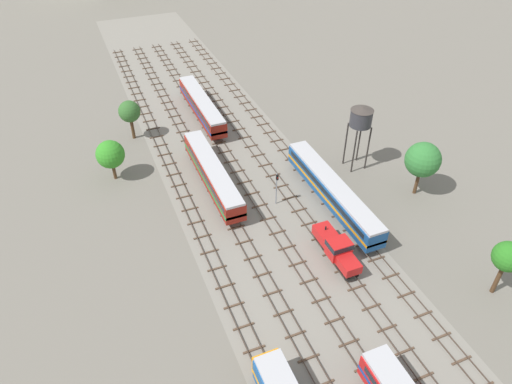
{
  "coord_description": "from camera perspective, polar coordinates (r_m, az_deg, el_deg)",
  "views": [
    {
      "loc": [
        -19.49,
        6.25,
        41.8
      ],
      "look_at": [
        0.0,
        53.92,
        1.5
      ],
      "focal_mm": 32.42,
      "sensor_mm": 36.0,
      "label": 1
    }
  ],
  "objects": [
    {
      "name": "lineside_tree_4",
      "position": [
        80.67,
        -15.35,
        9.52
      ],
      "size": [
        3.63,
        3.63,
        6.91
      ],
      "color": "#4C331E",
      "rests_on": "ground"
    },
    {
      "name": "passenger_coach_centre_right_midfar",
      "position": [
        64.75,
        9.39,
        0.2
      ],
      "size": [
        2.96,
        22.0,
        3.8
      ],
      "color": "#194C8C",
      "rests_on": "ground"
    },
    {
      "name": "track_centre_left",
      "position": [
        68.49,
        -0.97,
        0.57
      ],
      "size": [
        2.4,
        126.0,
        0.29
      ],
      "color": "#47382D",
      "rests_on": "ground"
    },
    {
      "name": "diesel_railcar_centre_left_farther",
      "position": [
        85.78,
        -6.72,
        10.58
      ],
      "size": [
        2.96,
        20.5,
        3.8
      ],
      "color": "maroon",
      "rests_on": "ground"
    },
    {
      "name": "shunter_loco_centre_mid",
      "position": [
        57.21,
        9.94,
        -6.76
      ],
      "size": [
        2.74,
        8.46,
        3.1
      ],
      "color": "red",
      "rests_on": "ground"
    },
    {
      "name": "lineside_tree_2",
      "position": [
        57.11,
        28.66,
        -7.07
      ],
      "size": [
        3.41,
        3.41,
        7.41
      ],
      "color": "#4C331E",
      "rests_on": "ground"
    },
    {
      "name": "track_centre_right",
      "position": [
        71.73,
        6.02,
        2.29
      ],
      "size": [
        2.4,
        126.0,
        0.29
      ],
      "color": "#47382D",
      "rests_on": "ground"
    },
    {
      "name": "ground_plane",
      "position": [
        67.84,
        -0.66,
        0.0
      ],
      "size": [
        480.0,
        480.0,
        0.0
      ],
      "primitive_type": "plane",
      "color": "slate"
    },
    {
      "name": "track_left",
      "position": [
        67.31,
        -4.69,
        -0.35
      ],
      "size": [
        2.4,
        126.0,
        0.29
      ],
      "color": "#47382D",
      "rests_on": "ground"
    },
    {
      "name": "ballast_bed",
      "position": [
        67.84,
        -0.66,
        0.0
      ],
      "size": [
        22.77,
        176.0,
        0.01
      ],
      "primitive_type": "cube",
      "color": "gray",
      "rests_on": "ground"
    },
    {
      "name": "diesel_railcar_left_far",
      "position": [
        67.49,
        -5.38,
        2.34
      ],
      "size": [
        2.96,
        20.5,
        3.8
      ],
      "color": "maroon",
      "rests_on": "ground"
    },
    {
      "name": "lineside_tree_1",
      "position": [
        68.34,
        19.89,
        3.75
      ],
      "size": [
        4.98,
        4.98,
        8.33
      ],
      "color": "#4C331E",
      "rests_on": "ground"
    },
    {
      "name": "water_tower",
      "position": [
        70.46,
        12.85,
        8.92
      ],
      "size": [
        3.44,
        3.44,
        10.33
      ],
      "color": "#2D2826",
      "rests_on": "ground"
    },
    {
      "name": "track_centre",
      "position": [
        69.97,
        2.6,
        1.45
      ],
      "size": [
        2.4,
        126.0,
        0.29
      ],
      "color": "#47382D",
      "rests_on": "ground"
    },
    {
      "name": "signal_post_nearest",
      "position": [
        63.74,
        2.56,
        0.86
      ],
      "size": [
        0.28,
        0.47,
        5.21
      ],
      "color": "gray",
      "rests_on": "ground"
    },
    {
      "name": "lineside_tree_3",
      "position": [
        71.4,
        -17.53,
        4.43
      ],
      "size": [
        4.2,
        4.2,
        6.45
      ],
      "color": "#4C331E",
      "rests_on": "ground"
    },
    {
      "name": "track_far_left",
      "position": [
        66.44,
        -8.53,
        -1.3
      ],
      "size": [
        2.4,
        126.0,
        0.29
      ],
      "color": "#47382D",
      "rests_on": "ground"
    }
  ]
}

